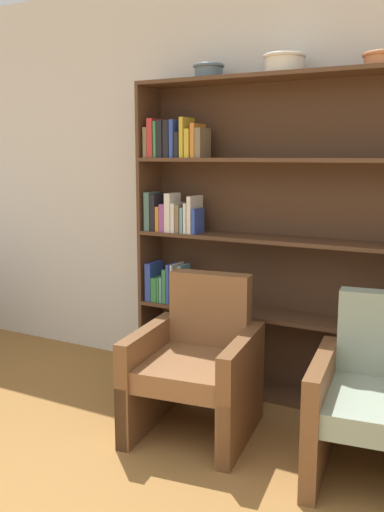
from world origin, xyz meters
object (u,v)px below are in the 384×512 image
bookshelf (292,246)px  armchair_leather (197,365)px  bowl_copper (209,70)px  armchair_cushioned (381,402)px  bowl_slate (284,63)px

bookshelf → armchair_leather: 0.98m
bowl_copper → armchair_leather: bearing=-67.5°
bowl_copper → armchair_cushioned: bowl_copper is taller
armchair_leather → bookshelf: bearing=-121.2°
bowl_slate → armchair_leather: bowl_slate is taller
armchair_leather → armchair_cushioned: 1.01m
bowl_slate → armchair_cushioned: size_ratio=0.29×
armchair_cushioned → bowl_copper: bearing=-35.0°
bowl_slate → armchair_leather: 1.86m
bowl_slate → armchair_cushioned: 2.01m
bowl_slate → armchair_cushioned: bearing=-40.8°
bowl_copper → armchair_cushioned: size_ratio=0.23×
bookshelf → armchair_cushioned: bearing=-44.7°
bookshelf → armchair_cushioned: (0.71, -0.70, -0.61)m
bowl_copper → bookshelf: bearing=2.7°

